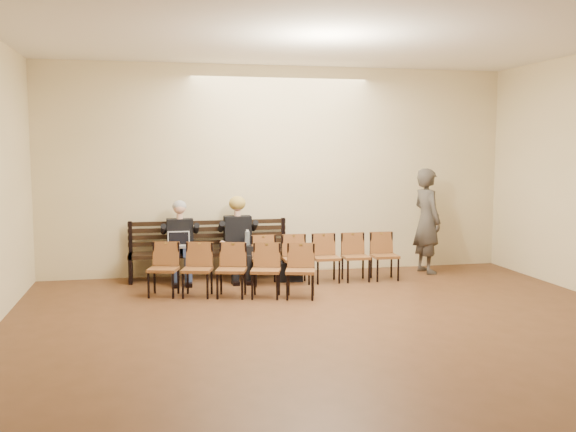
# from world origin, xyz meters

# --- Properties ---
(ground) EXTENTS (10.00, 10.00, 0.00)m
(ground) POSITION_xyz_m (0.00, 0.00, 0.00)
(ground) COLOR brown
(ground) RESTS_ON ground
(room_walls) EXTENTS (8.02, 10.01, 3.51)m
(room_walls) POSITION_xyz_m (0.00, 0.79, 2.54)
(room_walls) COLOR beige
(room_walls) RESTS_ON ground
(bench) EXTENTS (2.60, 0.90, 0.45)m
(bench) POSITION_xyz_m (-1.24, 4.65, 0.23)
(bench) COLOR black
(bench) RESTS_ON ground
(seated_man) EXTENTS (0.52, 0.72, 1.24)m
(seated_man) POSITION_xyz_m (-1.72, 4.53, 0.62)
(seated_man) COLOR black
(seated_man) RESTS_ON ground
(seated_woman) EXTENTS (0.54, 0.75, 1.26)m
(seated_woman) POSITION_xyz_m (-0.79, 4.53, 0.63)
(seated_woman) COLOR black
(seated_woman) RESTS_ON ground
(laptop) EXTENTS (0.40, 0.34, 0.25)m
(laptop) POSITION_xyz_m (-1.75, 4.32, 0.57)
(laptop) COLOR silver
(laptop) RESTS_ON bench
(water_bottle) EXTENTS (0.08, 0.08, 0.25)m
(water_bottle) POSITION_xyz_m (-0.67, 4.32, 0.57)
(water_bottle) COLOR silver
(water_bottle) RESTS_ON bench
(bag) EXTENTS (0.43, 0.32, 0.30)m
(bag) POSITION_xyz_m (-0.01, 4.22, 0.15)
(bag) COLOR black
(bag) RESTS_ON ground
(passerby) EXTENTS (0.59, 0.81, 2.05)m
(passerby) POSITION_xyz_m (2.43, 4.41, 1.03)
(passerby) COLOR #3D3731
(passerby) RESTS_ON ground
(chair_row_front) EXTENTS (2.36, 0.45, 0.77)m
(chair_row_front) POSITION_xyz_m (0.54, 4.00, 0.38)
(chair_row_front) COLOR brown
(chair_row_front) RESTS_ON ground
(chair_row_back) EXTENTS (2.40, 1.05, 0.78)m
(chair_row_back) POSITION_xyz_m (-1.06, 3.28, 0.39)
(chair_row_back) COLOR brown
(chair_row_back) RESTS_ON ground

